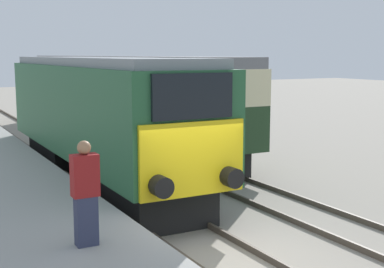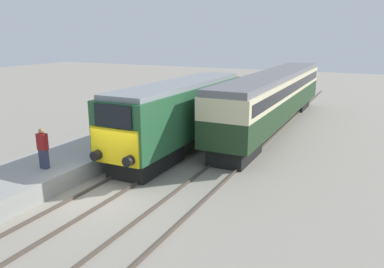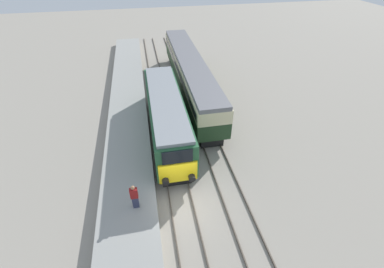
% 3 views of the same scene
% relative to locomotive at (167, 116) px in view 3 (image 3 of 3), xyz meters
% --- Properties ---
extents(ground_plane, '(120.00, 120.00, 0.00)m').
position_rel_locomotive_xyz_m(ground_plane, '(0.00, -7.34, -2.15)').
color(ground_plane, gray).
extents(platform_left, '(3.50, 50.00, 0.82)m').
position_rel_locomotive_xyz_m(platform_left, '(-3.30, 0.66, -1.74)').
color(platform_left, gray).
rests_on(platform_left, ground_plane).
extents(rails_near_track, '(1.51, 60.00, 0.14)m').
position_rel_locomotive_xyz_m(rails_near_track, '(0.00, -2.34, -2.08)').
color(rails_near_track, '#4C4238').
rests_on(rails_near_track, ground_plane).
extents(rails_far_track, '(1.50, 60.00, 0.14)m').
position_rel_locomotive_xyz_m(rails_far_track, '(3.40, -2.34, -2.08)').
color(rails_far_track, '#4C4238').
rests_on(rails_far_track, ground_plane).
extents(locomotive, '(2.70, 12.57, 3.91)m').
position_rel_locomotive_xyz_m(locomotive, '(0.00, 0.00, 0.00)').
color(locomotive, black).
rests_on(locomotive, ground_plane).
extents(passenger_carriage, '(2.75, 20.30, 3.91)m').
position_rel_locomotive_xyz_m(passenger_carriage, '(3.40, 7.71, 0.24)').
color(passenger_carriage, black).
rests_on(passenger_carriage, ground_plane).
extents(person_on_platform, '(0.44, 0.26, 1.78)m').
position_rel_locomotive_xyz_m(person_on_platform, '(-2.77, -7.41, -0.44)').
color(person_on_platform, '#2D334C').
rests_on(person_on_platform, platform_left).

